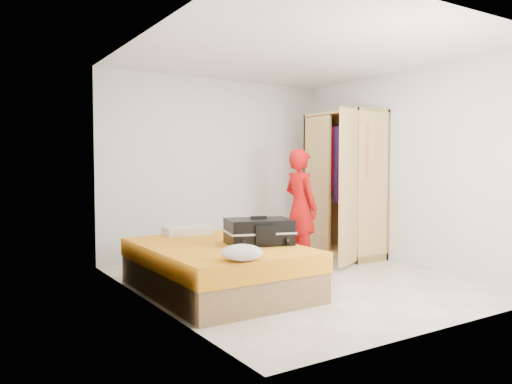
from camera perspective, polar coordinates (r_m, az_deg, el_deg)
room at (r=5.73m, az=5.06°, el=2.76°), size 4.00×4.02×2.60m
bed at (r=5.31m, az=-4.43°, el=-8.64°), size 1.42×2.02×0.50m
wardrobe at (r=7.32m, az=10.07°, el=0.42°), size 1.12×1.44×2.10m
person at (r=6.66m, az=5.11°, el=-1.75°), size 0.40×0.58×1.54m
suitcase at (r=5.27m, az=0.31°, el=-4.54°), size 0.79×0.66×0.29m
round_cushion at (r=4.37m, az=-1.63°, el=-6.93°), size 0.37×0.37×0.14m
pillow at (r=6.03m, az=-7.89°, el=-4.39°), size 0.55×0.30×0.10m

